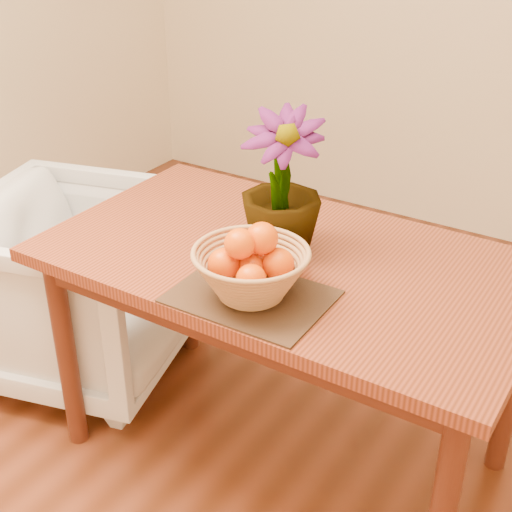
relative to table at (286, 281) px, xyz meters
The scene contains 7 objects.
floor 0.73m from the table, 90.00° to the right, with size 4.50×4.50×0.00m, color maroon.
table is the anchor object (origin of this frame).
placemat 0.27m from the table, 81.38° to the right, with size 0.39×0.29×0.01m, color #3E2416.
wicker_basket 0.29m from the table, 81.38° to the right, with size 0.30×0.30×0.12m.
orange_pile 0.32m from the table, 81.27° to the right, with size 0.20×0.19×0.15m.
potted_plant 0.30m from the table, 155.58° to the left, with size 0.23×0.23×0.41m, color #1A4714.
armchair 0.94m from the table, behind, with size 0.75×0.70×0.77m, color gray.
Camera 1 is at (0.88, -1.26, 1.72)m, focal length 50.00 mm.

